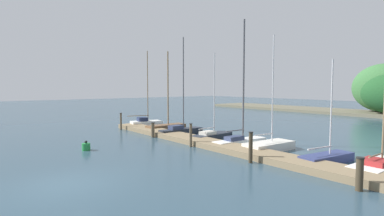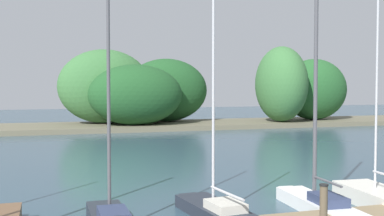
# 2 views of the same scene
# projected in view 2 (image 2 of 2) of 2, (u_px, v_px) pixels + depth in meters

# --- Properties ---
(far_shore) EXTENTS (63.14, 8.95, 7.38)m
(far_shore) POSITION_uv_depth(u_px,v_px,m) (180.00, 95.00, 43.73)
(far_shore) COLOR #66604C
(far_shore) RESTS_ON ground
(sailboat_3) EXTENTS (1.51, 3.98, 6.34)m
(sailboat_3) POSITION_uv_depth(u_px,v_px,m) (216.00, 209.00, 13.48)
(sailboat_3) COLOR #232833
(sailboat_3) RESTS_ON ground
(sailboat_4) EXTENTS (1.14, 4.31, 8.23)m
(sailboat_4) POSITION_uv_depth(u_px,v_px,m) (317.00, 197.00, 14.12)
(sailboat_4) COLOR white
(sailboat_4) RESTS_ON ground
(sailboat_5) EXTENTS (1.55, 3.61, 6.96)m
(sailboat_5) POSITION_uv_depth(u_px,v_px,m) (377.00, 195.00, 14.99)
(sailboat_5) COLOR silver
(sailboat_5) RESTS_ON ground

